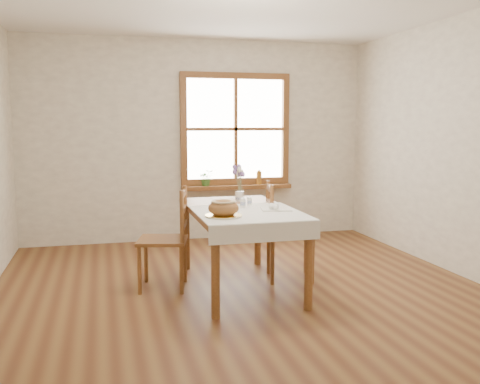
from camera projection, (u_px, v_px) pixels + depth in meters
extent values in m
plane|color=brown|center=(248.00, 297.00, 4.74)|extent=(5.00, 5.00, 0.00)
cube|color=white|center=(198.00, 141.00, 6.97)|extent=(4.50, 0.10, 2.60)
cube|color=white|center=(413.00, 180.00, 2.17)|extent=(4.50, 0.10, 2.60)
cube|color=white|center=(474.00, 147.00, 5.13)|extent=(0.10, 5.00, 2.60)
cube|color=brown|center=(236.00, 76.00, 6.95)|extent=(1.46, 0.08, 0.08)
cube|color=brown|center=(236.00, 181.00, 7.13)|extent=(1.46, 0.08, 0.08)
cube|color=brown|center=(184.00, 129.00, 6.87)|extent=(0.08, 0.08, 1.30)
cube|color=brown|center=(285.00, 129.00, 7.21)|extent=(0.08, 0.08, 1.30)
cube|color=brown|center=(236.00, 129.00, 7.04)|extent=(0.04, 0.06, 1.30)
cube|color=brown|center=(236.00, 129.00, 7.04)|extent=(1.30, 0.06, 0.04)
cube|color=white|center=(235.00, 129.00, 7.07)|extent=(1.30, 0.01, 1.30)
cube|color=brown|center=(237.00, 187.00, 7.08)|extent=(1.46, 0.20, 0.05)
cube|color=brown|center=(240.00, 211.00, 4.93)|extent=(0.90, 1.60, 0.05)
cylinder|color=brown|center=(215.00, 275.00, 4.17)|extent=(0.07, 0.07, 0.70)
cylinder|color=brown|center=(309.00, 268.00, 4.37)|extent=(0.07, 0.07, 0.70)
cylinder|color=brown|center=(186.00, 236.00, 5.59)|extent=(0.07, 0.07, 0.70)
cylinder|color=brown|center=(258.00, 233.00, 5.79)|extent=(0.07, 0.07, 0.70)
cube|color=white|center=(249.00, 213.00, 4.64)|extent=(0.91, 0.99, 0.01)
cylinder|color=white|center=(224.00, 216.00, 4.42)|extent=(0.33, 0.33, 0.02)
ellipsoid|color=#A26439|center=(223.00, 207.00, 4.41)|extent=(0.25, 0.25, 0.14)
cube|color=white|center=(276.00, 209.00, 4.78)|extent=(0.30, 0.27, 0.01)
cylinder|color=white|center=(243.00, 203.00, 4.88)|extent=(0.06, 0.06, 0.10)
cylinder|color=white|center=(249.00, 201.00, 5.02)|extent=(0.06, 0.06, 0.08)
cylinder|color=white|center=(240.00, 197.00, 5.33)|extent=(0.09, 0.09, 0.09)
imported|color=#3B6D2B|center=(206.00, 180.00, 6.96)|extent=(0.20, 0.22, 0.16)
cylinder|color=#975E1B|center=(259.00, 177.00, 7.14)|extent=(0.07, 0.07, 0.19)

